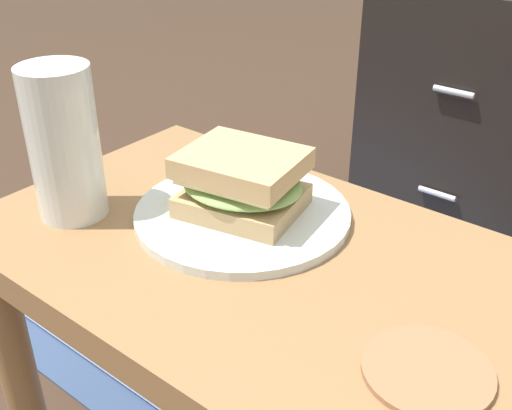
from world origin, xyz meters
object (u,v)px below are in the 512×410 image
at_px(sandwich_front, 242,182).
at_px(beer_glass, 64,147).
at_px(plate, 243,214).
at_px(coaster, 427,370).

xyz_separation_m(sandwich_front, beer_glass, (-0.15, -0.10, 0.04)).
bearing_deg(plate, coaster, -19.33).
bearing_deg(plate, sandwich_front, 90.00).
height_order(beer_glass, coaster, beer_glass).
xyz_separation_m(plate, sandwich_front, (0.00, 0.00, 0.04)).
relative_size(plate, sandwich_front, 1.55).
distance_m(plate, coaster, 0.27).
bearing_deg(sandwich_front, coaster, -19.33).
height_order(plate, coaster, plate).
relative_size(plate, beer_glass, 1.42).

